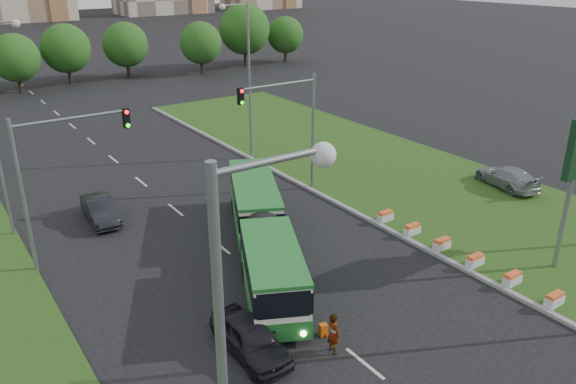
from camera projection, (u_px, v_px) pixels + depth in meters
ground at (329, 276)px, 28.27m from camera, size 360.00×360.00×0.00m
grass_median at (400, 176)px, 41.16m from camera, size 14.00×60.00×0.15m
median_kerb at (326, 197)px, 37.50m from camera, size 0.30×60.00×0.18m
lane_markings at (131, 174)px, 41.92m from camera, size 0.20×100.00×0.01m
flower_planters at (458, 252)px, 29.72m from camera, size 1.10×11.50×0.60m
traffic_mast_median at (293, 117)px, 36.35m from camera, size 5.76×0.32×8.00m
traffic_mast_left at (54, 166)px, 27.63m from camera, size 5.76×0.32×8.00m
street_lamps at (182, 126)px, 32.02m from camera, size 36.00×60.00×12.00m
tree_line at (129, 45)px, 73.66m from camera, size 120.00×8.00×9.00m
articulated_bus at (256, 232)px, 29.33m from camera, size 2.43×15.56×2.56m
car_left_near at (250, 338)px, 22.43m from camera, size 1.80×4.39×1.49m
car_left_far at (100, 210)px, 34.06m from camera, size 1.88×4.58×1.48m
car_median at (507, 177)px, 38.85m from camera, size 2.94×5.27×1.44m
pedestrian at (333, 333)px, 22.46m from camera, size 0.46×0.68×1.80m
shopping_trolley at (323, 330)px, 23.68m from camera, size 0.33×0.35×0.56m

